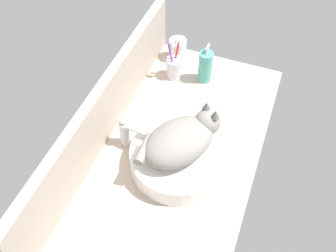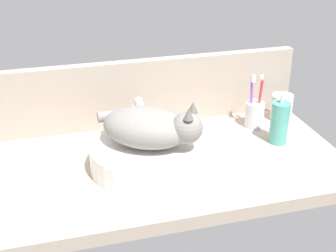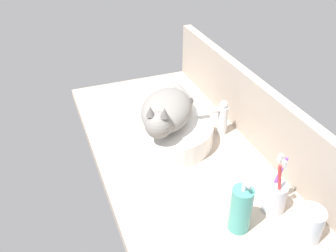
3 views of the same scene
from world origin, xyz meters
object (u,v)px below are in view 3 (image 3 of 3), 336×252
object	(u,v)px
soap_dispenser	(241,209)
water_glass	(308,226)
sink_basin	(167,132)
toothbrush_cup	(275,196)
cat	(166,111)
faucet	(220,116)

from	to	relation	value
soap_dispenser	water_glass	xyz separation A→B (cm)	(8.96, 15.07, -2.97)
sink_basin	soap_dispenser	xyz separation A→B (cm)	(44.13, 4.09, 3.14)
sink_basin	toothbrush_cup	bearing A→B (deg)	21.87
sink_basin	toothbrush_cup	world-z (taller)	toothbrush_cup
toothbrush_cup	cat	bearing A→B (deg)	-156.73
soap_dispenser	sink_basin	bearing A→B (deg)	-174.70
faucet	soap_dispenser	distance (cm)	44.79
faucet	soap_dispenser	size ratio (longest dim) A/B	0.80
cat	toothbrush_cup	distance (cm)	44.79
faucet	toothbrush_cup	bearing A→B (deg)	-4.41
water_glass	faucet	bearing A→B (deg)	179.36
cat	soap_dispenser	xyz separation A→B (cm)	(42.95, 4.77, -6.45)
cat	faucet	bearing A→B (deg)	87.27
faucet	water_glass	size ratio (longest dim) A/B	1.46
cat	water_glass	bearing A→B (deg)	20.92
toothbrush_cup	soap_dispenser	bearing A→B (deg)	-78.51
toothbrush_cup	water_glass	world-z (taller)	toothbrush_cup
toothbrush_cup	water_glass	xyz separation A→B (cm)	(11.52, 2.47, -0.87)
soap_dispenser	toothbrush_cup	bearing A→B (deg)	101.49
toothbrush_cup	water_glass	bearing A→B (deg)	12.11
cat	soap_dispenser	bearing A→B (deg)	6.34
faucet	toothbrush_cup	xyz separation A→B (cm)	(39.42, -3.04, -2.43)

